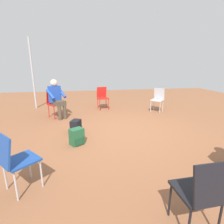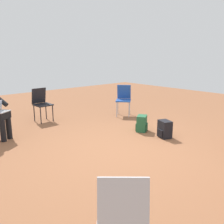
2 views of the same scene
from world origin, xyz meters
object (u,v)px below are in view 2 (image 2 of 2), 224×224
chair_southwest (123,213)px  backpack_by_empty_chair (165,130)px  backpack_near_laptop_user (142,124)px  chair_northeast (124,98)px  chair_north (41,102)px

chair_southwest → backpack_by_empty_chair: size_ratio=2.36×
chair_southwest → backpack_near_laptop_user: (2.89, 2.34, -0.34)m
chair_southwest → chair_northeast: same height
backpack_near_laptop_user → backpack_by_empty_chair: (0.03, -0.60, 0.00)m
backpack_near_laptop_user → chair_southwest: bearing=-141.0°
chair_northeast → backpack_near_laptop_user: chair_northeast is taller
chair_southwest → chair_north: 4.93m
chair_southwest → chair_north: bearing=113.0°
chair_north → chair_southwest: bearing=68.8°
chair_north → backpack_near_laptop_user: size_ratio=2.36×
chair_north → backpack_near_laptop_user: (1.26, -2.31, -0.34)m
chair_north → backpack_by_empty_chair: bearing=111.9°
chair_southwest → backpack_near_laptop_user: bearing=81.3°
chair_northeast → backpack_by_empty_chair: 2.11m
chair_southwest → backpack_near_laptop_user: chair_southwest is taller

